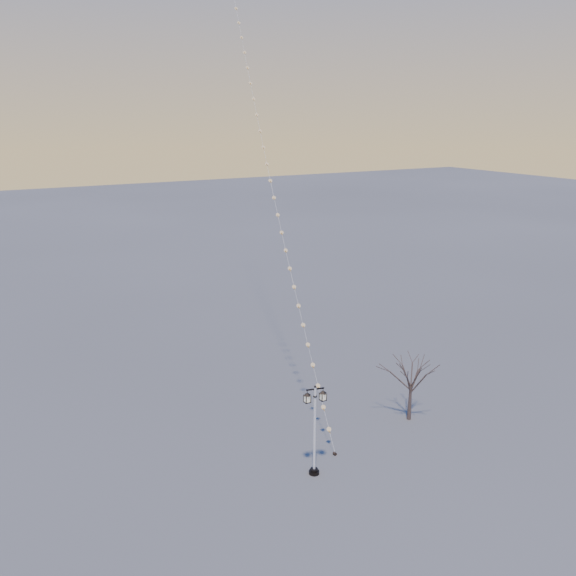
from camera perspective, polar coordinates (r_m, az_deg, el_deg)
ground at (r=35.59m, az=5.82°, el=-16.16°), size 300.00×300.00×0.00m
street_lamp at (r=33.13m, az=2.53°, el=-12.86°), size 1.31×0.65×5.26m
bare_tree at (r=39.37m, az=11.56°, el=-8.15°), size 2.61×2.61×4.33m
kite_train at (r=47.19m, az=-2.36°, el=15.46°), size 8.41×33.51×37.16m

